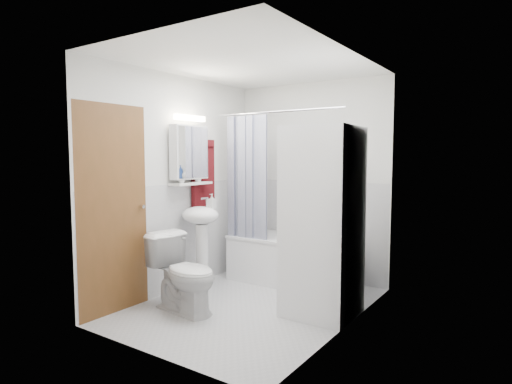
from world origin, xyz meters
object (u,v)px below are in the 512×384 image
Objects in this scene: washer_dryer at (322,221)px; toilet at (184,274)px; bathtub at (289,258)px; sink at (201,228)px.

toilet is at bearing -149.82° from washer_dryer.
bathtub is at bearing 135.47° from washer_dryer.
toilet is (-0.37, -1.40, 0.07)m from bathtub.
sink is 0.58× the size of washer_dryer.
bathtub is 0.79× the size of washer_dryer.
sink reaches higher than toilet.
sink is (-0.67, -0.81, 0.41)m from bathtub.
washer_dryer is at bearing -43.18° from bathtub.
toilet reaches higher than bathtub.
bathtub is 1.20m from washer_dryer.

